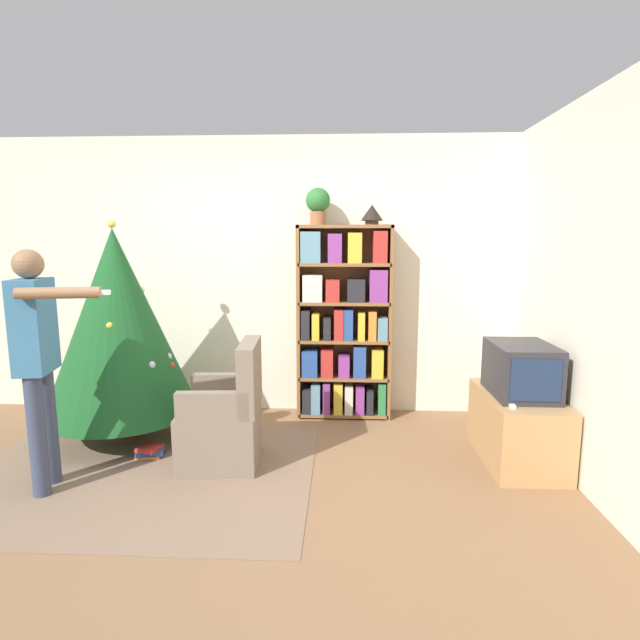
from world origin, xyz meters
The scene contains 14 objects.
ground_plane centered at (0.00, 0.00, 0.00)m, with size 14.00×14.00×0.00m, color #846042.
wall_back centered at (0.00, 1.87, 1.30)m, with size 8.00×0.10×2.60m.
wall_right centered at (2.39, 0.00, 1.30)m, with size 0.10×8.00×2.60m.
area_rug centered at (-0.69, 0.36, 0.00)m, with size 2.46×1.84×0.01m.
bookshelf centered at (0.75, 1.65, 0.88)m, with size 0.86×0.28×1.78m.
tv_stand centered at (2.07, 0.73, 0.26)m, with size 0.51×0.91×0.51m.
television centered at (2.07, 0.73, 0.71)m, with size 0.42×0.58×0.38m.
game_remote centered at (1.91, 0.46, 0.53)m, with size 0.04×0.12×0.02m.
christmas_tree centered at (-1.09, 1.05, 0.98)m, with size 1.23×1.23×1.81m.
armchair centered at (-0.11, 0.59, 0.32)m, with size 0.61×0.60×0.92m.
standing_person centered at (-1.21, 0.14, 0.94)m, with size 0.68×0.46×1.59m.
potted_plant centered at (0.52, 1.66, 1.97)m, with size 0.22×0.22×0.33m.
table_lamp centered at (1.00, 1.66, 1.88)m, with size 0.20×0.20×0.18m.
book_pile_near_tree centered at (-0.72, 0.65, 0.05)m, with size 0.23×0.20×0.09m.
Camera 1 is at (0.75, -2.90, 1.64)m, focal length 28.00 mm.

